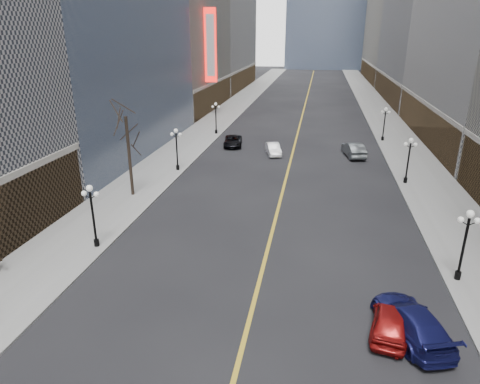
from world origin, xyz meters
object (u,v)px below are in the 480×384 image
at_px(car_sb_mid, 390,319).
at_px(streetlamp_east_1, 465,238).
at_px(streetlamp_west_1, 92,210).
at_px(streetlamp_east_2, 409,156).
at_px(streetlamp_west_3, 216,115).
at_px(car_nb_mid, 273,149).
at_px(car_nb_far, 233,141).
at_px(streetlamp_west_2, 177,145).
at_px(car_sb_far, 354,150).
at_px(car_sb_near, 412,321).
at_px(streetlamp_east_3, 385,120).

bearing_deg(car_sb_mid, streetlamp_east_1, -119.14).
bearing_deg(streetlamp_west_1, car_sb_mid, -16.58).
distance_m(streetlamp_east_2, streetlamp_west_3, 29.68).
relative_size(streetlamp_east_1, car_nb_mid, 1.08).
relative_size(streetlamp_east_1, streetlamp_west_1, 1.00).
relative_size(streetlamp_west_1, streetlamp_west_3, 1.00).
bearing_deg(car_nb_far, streetlamp_east_1, -64.65).
xyz_separation_m(streetlamp_west_2, car_nb_far, (3.79, 11.67, -2.22)).
height_order(streetlamp_west_1, car_sb_far, streetlamp_west_1).
relative_size(streetlamp_west_1, car_sb_near, 0.82).
height_order(streetlamp_east_3, car_sb_far, streetlamp_east_3).
bearing_deg(streetlamp_east_1, streetlamp_west_3, 123.25).
xyz_separation_m(car_nb_mid, car_sb_far, (9.66, 0.82, 0.17)).
bearing_deg(streetlamp_west_2, car_nb_far, 72.03).
relative_size(streetlamp_west_2, car_sb_mid, 1.03).
bearing_deg(car_sb_far, car_nb_far, -20.19).
bearing_deg(car_sb_near, car_nb_mid, -90.84).
bearing_deg(car_nb_mid, streetlamp_west_3, 119.14).
bearing_deg(streetlamp_east_1, streetlamp_east_3, 90.00).
distance_m(streetlamp_west_3, car_sb_far, 21.10).
xyz_separation_m(streetlamp_east_2, car_sb_far, (-4.46, 9.35, -2.04)).
bearing_deg(streetlamp_east_3, car_sb_mid, -96.47).
relative_size(streetlamp_west_2, car_nb_far, 0.91).
relative_size(streetlamp_west_3, car_nb_mid, 1.08).
distance_m(streetlamp_east_2, car_nb_far, 23.10).
height_order(streetlamp_east_1, car_nb_mid, streetlamp_east_1).
bearing_deg(car_sb_mid, car_sb_near, -172.37).
bearing_deg(car_sb_near, streetlamp_west_2, -68.72).
xyz_separation_m(streetlamp_west_2, car_nb_mid, (9.48, 8.53, -2.21)).
xyz_separation_m(streetlamp_east_1, car_sb_near, (-3.72, -5.68, -2.10)).
xyz_separation_m(streetlamp_east_3, streetlamp_west_1, (-23.60, -36.00, 0.00)).
bearing_deg(streetlamp_east_3, streetlamp_west_3, 180.00).
relative_size(streetlamp_east_3, car_sb_near, 0.82).
relative_size(car_nb_mid, car_sb_near, 0.76).
height_order(car_nb_mid, car_sb_far, car_sb_far).
relative_size(streetlamp_east_1, streetlamp_west_2, 1.00).
bearing_deg(car_sb_near, streetlamp_east_1, -142.00).
xyz_separation_m(streetlamp_west_1, car_sb_far, (19.14, 27.35, -2.04)).
relative_size(streetlamp_west_3, car_sb_mid, 1.03).
relative_size(streetlamp_west_3, car_sb_near, 0.82).
height_order(streetlamp_west_1, car_sb_near, streetlamp_west_1).
xyz_separation_m(car_sb_near, car_sb_far, (-0.73, 33.03, 0.06)).
distance_m(streetlamp_west_2, car_sb_mid, 30.31).
xyz_separation_m(streetlamp_west_1, car_nb_far, (3.79, 29.67, -2.22)).
relative_size(streetlamp_east_2, streetlamp_west_3, 1.00).
bearing_deg(car_sb_mid, streetlamp_west_1, -5.69).
bearing_deg(streetlamp_east_3, car_sb_near, -95.11).
bearing_deg(car_sb_far, streetlamp_west_3, -35.91).
bearing_deg(streetlamp_west_2, car_sb_near, -49.99).
bearing_deg(streetlamp_east_2, streetlamp_east_1, -90.00).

